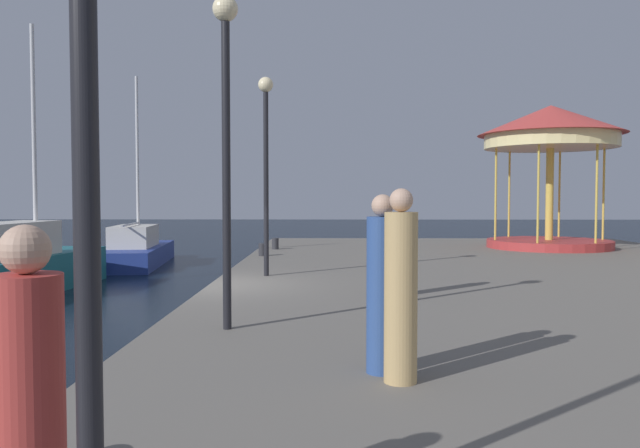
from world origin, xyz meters
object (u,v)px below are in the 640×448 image
at_px(sailboat_teal, 15,268).
at_px(bollard_north, 275,244).
at_px(lamp_post_far_end, 266,142).
at_px(person_near_carousel, 388,251).
at_px(bollard_center, 262,250).
at_px(carousel, 550,141).
at_px(bollard_south, 17,447).
at_px(person_by_the_water, 29,417).
at_px(lamp_post_mid_promenade, 226,106).
at_px(sailboat_blue, 136,250).
at_px(person_mid_promenade, 401,291).
at_px(person_far_corner, 382,289).

distance_m(sailboat_teal, bollard_north, 8.69).
height_order(lamp_post_far_end, person_near_carousel, lamp_post_far_end).
bearing_deg(bollard_center, carousel, 17.63).
bearing_deg(bollard_south, bollard_north, 89.49).
distance_m(bollard_center, person_near_carousel, 8.73).
distance_m(lamp_post_far_end, person_by_the_water, 12.09).
bearing_deg(lamp_post_mid_promenade, person_near_carousel, 48.42).
relative_size(sailboat_teal, person_by_the_water, 4.30).
height_order(sailboat_blue, lamp_post_mid_promenade, sailboat_blue).
xyz_separation_m(bollard_center, person_mid_promenade, (2.87, -13.49, 0.73)).
bearing_deg(person_by_the_water, lamp_post_far_end, 90.25).
distance_m(carousel, bollard_north, 10.76).
distance_m(bollard_south, bollard_north, 18.20).
xyz_separation_m(bollard_south, person_near_carousel, (3.22, 7.60, 0.66)).
xyz_separation_m(sailboat_teal, person_by_the_water, (7.06, -13.67, 0.86)).
bearing_deg(person_mid_promenade, sailboat_teal, 131.83).
xyz_separation_m(lamp_post_mid_promenade, bollard_south, (-0.65, -4.71, -2.98)).
bearing_deg(lamp_post_far_end, person_by_the_water, -89.75).
distance_m(sailboat_blue, carousel, 16.31).
bearing_deg(person_far_corner, carousel, 65.28).
bearing_deg(person_by_the_water, carousel, 64.52).
bearing_deg(lamp_post_far_end, person_near_carousel, -49.86).
xyz_separation_m(sailboat_blue, person_far_corner, (8.18, -17.58, 1.10)).
distance_m(sailboat_blue, person_mid_promenade, 19.80).
bearing_deg(person_near_carousel, person_by_the_water, -106.32).
height_order(carousel, lamp_post_mid_promenade, carousel).
relative_size(sailboat_blue, bollard_south, 18.69).
relative_size(lamp_post_far_end, person_by_the_water, 2.68).
xyz_separation_m(bollard_north, person_near_carousel, (3.05, -10.60, 0.66)).
bearing_deg(lamp_post_mid_promenade, sailboat_teal, 132.09).
height_order(sailboat_blue, bollard_south, sailboat_blue).
bearing_deg(bollard_north, person_mid_promenade, -80.52).
bearing_deg(carousel, lamp_post_far_end, -139.45).
bearing_deg(lamp_post_far_end, bollard_north, 93.35).
bearing_deg(sailboat_teal, person_by_the_water, -62.68).
height_order(bollard_south, bollard_north, same).
height_order(sailboat_blue, bollard_north, sailboat_blue).
bearing_deg(bollard_south, bollard_center, 90.12).
height_order(carousel, bollard_north, carousel).
height_order(sailboat_blue, lamp_post_far_end, sailboat_blue).
height_order(carousel, person_by_the_water, carousel).
bearing_deg(person_mid_promenade, lamp_post_mid_promenade, 130.99).
height_order(carousel, bollard_center, carousel).
distance_m(lamp_post_mid_promenade, person_by_the_water, 6.31).
relative_size(sailboat_blue, person_mid_promenade, 3.78).
xyz_separation_m(carousel, person_by_the_water, (-9.58, -20.09, -3.09)).
bearing_deg(bollard_south, lamp_post_far_end, 86.78).
relative_size(person_near_carousel, person_mid_promenade, 0.93).
distance_m(carousel, person_near_carousel, 13.68).
xyz_separation_m(bollard_center, person_near_carousel, (3.25, -8.08, 0.66)).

